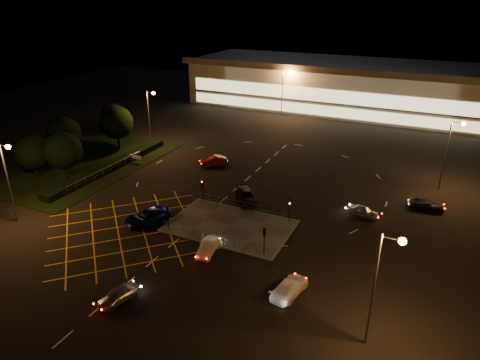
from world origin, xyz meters
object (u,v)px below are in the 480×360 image
at_px(signal_nw, 202,187).
at_px(car_approach_white, 290,287).
at_px(signal_ne, 290,204).
at_px(car_east_grey, 426,205).
at_px(signal_sw, 168,213).
at_px(car_circ_red, 213,161).
at_px(car_near_silver, 118,295).
at_px(car_queue_white, 208,247).
at_px(signal_se, 264,236).
at_px(car_right_silver, 364,211).
at_px(car_far_dkgrey, 246,196).
at_px(car_left_blue, 147,216).

bearing_deg(signal_nw, car_approach_white, -37.83).
bearing_deg(signal_ne, car_approach_white, -70.58).
xyz_separation_m(signal_nw, car_east_grey, (26.79, 10.79, -1.76)).
bearing_deg(signal_sw, car_circ_red, -75.58).
height_order(car_near_silver, car_queue_white, car_queue_white).
height_order(signal_se, car_right_silver, signal_se).
bearing_deg(signal_nw, signal_se, -33.65).
relative_size(signal_nw, car_east_grey, 0.72).
relative_size(signal_sw, car_far_dkgrey, 0.59).
height_order(signal_se, car_approach_white, signal_se).
xyz_separation_m(car_queue_white, car_left_blue, (-9.92, 2.74, 0.11)).
xyz_separation_m(signal_ne, car_queue_white, (-5.58, -10.10, -1.70)).
height_order(signal_ne, car_queue_white, signal_ne).
relative_size(car_right_silver, car_circ_red, 0.83).
distance_m(signal_sw, car_near_silver, 12.87).
bearing_deg(car_right_silver, car_circ_red, 86.45).
bearing_deg(car_circ_red, signal_nw, -19.43).
relative_size(signal_ne, car_approach_white, 0.65).
height_order(signal_sw, car_right_silver, signal_sw).
bearing_deg(car_east_grey, signal_se, 135.62).
bearing_deg(signal_sw, car_approach_white, 163.66).
bearing_deg(signal_sw, signal_se, -180.00).
distance_m(signal_nw, car_queue_white, 12.09).
bearing_deg(car_queue_white, car_approach_white, -24.72).
height_order(car_left_blue, car_east_grey, car_left_blue).
height_order(car_left_blue, car_right_silver, car_left_blue).
bearing_deg(car_east_grey, car_circ_red, 80.64).
xyz_separation_m(car_circ_red, car_approach_white, (21.81, -25.42, -0.03)).
height_order(signal_nw, car_circ_red, signal_nw).
height_order(car_left_blue, car_approach_white, car_left_blue).
distance_m(car_circ_red, car_east_grey, 32.13).
bearing_deg(car_circ_red, car_near_silver, -28.19).
xyz_separation_m(car_left_blue, car_circ_red, (-1.79, 19.95, -0.04)).
bearing_deg(car_far_dkgrey, signal_sw, -151.09).
bearing_deg(car_approach_white, signal_sw, -6.03).
bearing_deg(car_queue_white, car_east_grey, 36.15).
xyz_separation_m(signal_nw, car_queue_white, (6.42, -10.10, -1.70)).
distance_m(signal_sw, signal_nw, 7.99).
xyz_separation_m(car_left_blue, car_east_grey, (30.29, 18.16, -0.16)).
distance_m(car_queue_white, car_left_blue, 10.30).
xyz_separation_m(car_near_silver, car_right_silver, (16.87, 25.89, -0.03)).
xyz_separation_m(car_far_dkgrey, car_east_grey, (21.83, 7.94, -0.17)).
relative_size(signal_se, car_right_silver, 0.85).
relative_size(car_left_blue, car_approach_white, 1.14).
xyz_separation_m(car_near_silver, car_approach_white, (13.56, 7.57, 0.04)).
xyz_separation_m(car_near_silver, car_east_grey, (23.83, 31.19, -0.05)).
bearing_deg(car_queue_white, signal_ne, 51.51).
height_order(signal_se, car_far_dkgrey, signal_se).
xyz_separation_m(signal_sw, signal_se, (12.00, 0.00, 0.00)).
height_order(signal_sw, car_circ_red, signal_sw).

